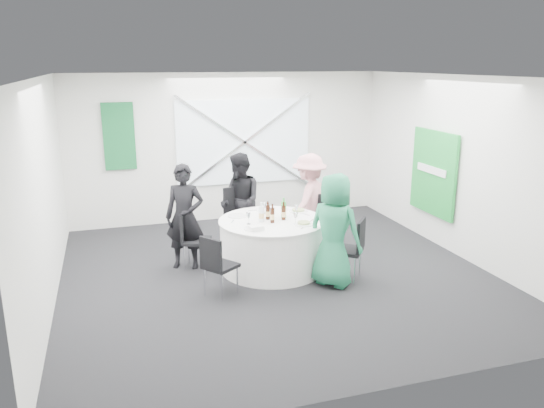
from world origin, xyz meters
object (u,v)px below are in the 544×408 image
object	(u,v)px
banquet_table	(272,244)
chair_back_left	(191,235)
person_man_back_left	(185,217)
person_man_back	(240,201)
chair_front_right	(353,245)
chair_front_left	(217,262)
person_woman_green	(334,230)
chair_back_right	(316,219)
chair_back	(239,212)
green_water_bottle	(284,210)
person_woman_pink	(309,201)
clear_water_bottle	(261,214)

from	to	relation	value
banquet_table	chair_back_left	bearing A→B (deg)	160.12
person_man_back_left	person_man_back	xyz separation A→B (m)	(1.00, 0.66, 0.00)
chair_back_left	person_man_back_left	world-z (taller)	person_man_back_left
banquet_table	person_man_back_left	bearing A→B (deg)	159.10
banquet_table	chair_front_right	bearing A→B (deg)	-38.65
banquet_table	chair_front_right	xyz separation A→B (m)	(0.94, -0.75, 0.15)
banquet_table	chair_front_left	bearing A→B (deg)	-143.74
banquet_table	person_woman_green	world-z (taller)	person_woman_green
banquet_table	person_man_back_left	xyz separation A→B (m)	(-1.20, 0.46, 0.40)
chair_back_right	banquet_table	bearing A→B (deg)	-90.00
chair_back_left	person_woman_green	size ratio (longest dim) A/B	0.55
chair_back	green_water_bottle	size ratio (longest dim) A/B	3.27
chair_back	chair_front_right	world-z (taller)	chair_back
chair_front_left	person_man_back_left	distance (m)	1.23
chair_front_left	person_man_back	distance (m)	2.01
banquet_table	person_man_back	xyz separation A→B (m)	(-0.20, 1.12, 0.40)
person_man_back_left	person_woman_pink	bearing A→B (deg)	29.56
chair_front_right	person_man_back_left	xyz separation A→B (m)	(-2.14, 1.21, 0.26)
chair_back	chair_back_right	size ratio (longest dim) A/B	1.08
person_man_back_left	person_man_back	bearing A→B (deg)	54.19
person_woman_green	green_water_bottle	size ratio (longest dim) A/B	5.14
chair_back	person_man_back_left	distance (m)	1.19
person_man_back_left	person_woman_green	xyz separation A→B (m)	(1.84, -1.25, 0.00)
chair_front_right	green_water_bottle	xyz separation A→B (m)	(-0.74, 0.80, 0.35)
person_man_back_left	person_woman_green	bearing A→B (deg)	-13.32
chair_front_left	person_man_back	xyz separation A→B (m)	(0.78, 1.83, 0.30)
person_man_back_left	person_woman_pink	world-z (taller)	person_man_back_left
chair_back	green_water_bottle	distance (m)	1.18
chair_back	person_woman_pink	xyz separation A→B (m)	(1.10, -0.33, 0.19)
person_man_back_left	person_man_back	distance (m)	1.20
chair_back_left	chair_front_right	xyz separation A→B (m)	(2.06, -1.16, 0.02)
person_woman_green	chair_front_right	bearing A→B (deg)	-121.34
person_man_back_left	person_woman_green	size ratio (longest dim) A/B	1.00
chair_back_left	chair_back_right	bearing A→B (deg)	-66.74
banquet_table	green_water_bottle	bearing A→B (deg)	14.59
chair_back_right	green_water_bottle	world-z (taller)	green_water_bottle
chair_back_left	chair_back_right	xyz separation A→B (m)	(2.04, 0.12, 0.04)
person_man_back	person_woman_pink	bearing A→B (deg)	62.24
chair_front_right	person_man_back_left	distance (m)	2.47
person_woman_green	green_water_bottle	xyz separation A→B (m)	(-0.44, 0.84, 0.10)
chair_back_left	chair_back_right	size ratio (longest dim) A/B	0.93
chair_back	clear_water_bottle	xyz separation A→B (m)	(0.06, -1.14, 0.28)
person_man_back_left	green_water_bottle	xyz separation A→B (m)	(1.40, -0.41, 0.10)
chair_back	chair_back_right	distance (m)	1.28
chair_front_right	chair_front_left	xyz separation A→B (m)	(-1.91, 0.04, -0.04)
person_woman_pink	green_water_bottle	xyz separation A→B (m)	(-0.68, -0.72, 0.10)
chair_front_left	green_water_bottle	xyz separation A→B (m)	(1.17, 0.77, 0.40)
clear_water_bottle	chair_back_right	bearing A→B (deg)	27.37
banquet_table	chair_front_left	distance (m)	1.21
chair_back_right	chair_front_left	distance (m)	2.26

